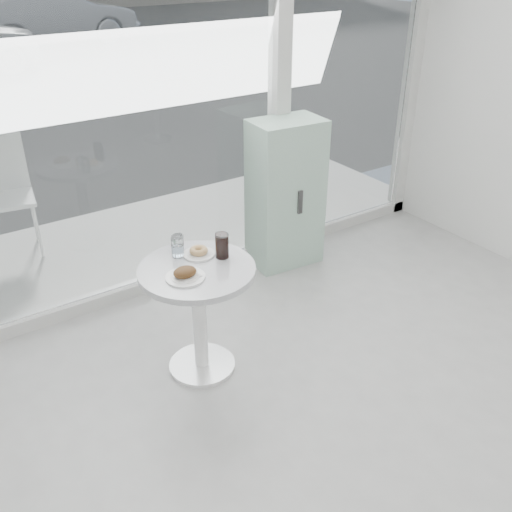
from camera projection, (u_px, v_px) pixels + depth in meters
storefront at (186, 67)px, 4.07m from camera, size 5.00×0.14×3.00m
main_table at (198, 298)px, 3.56m from camera, size 0.72×0.72×0.77m
patio_deck at (151, 237)px, 5.44m from camera, size 5.60×1.60×0.05m
mint_cabinet at (285, 194)px, 4.80m from camera, size 0.61×0.44×1.26m
patio_chair at (4, 189)px, 4.91m from camera, size 0.50×0.50×1.02m
car_silver at (53, 17)px, 15.06m from camera, size 4.40×1.73×1.43m
plate_fritter at (186, 274)px, 3.34m from camera, size 0.24×0.24×0.07m
plate_donut at (199, 252)px, 3.58m from camera, size 0.20×0.20×0.05m
water_tumbler_a at (178, 248)px, 3.56m from camera, size 0.08×0.08×0.13m
water_tumbler_b at (178, 245)px, 3.60m from camera, size 0.07×0.07×0.12m
cola_glass at (222, 246)px, 3.53m from camera, size 0.09×0.09×0.16m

